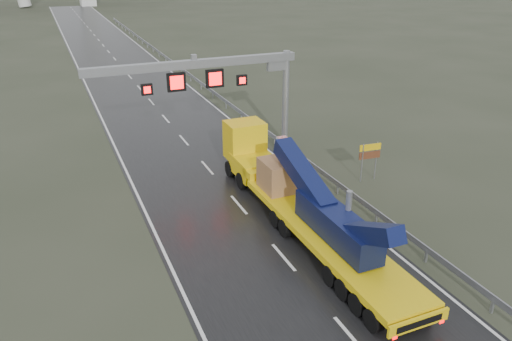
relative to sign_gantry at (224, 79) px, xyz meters
name	(u,v)px	position (x,y,z in m)	size (l,w,h in m)	color
ground	(325,307)	(-2.10, -17.99, -5.61)	(400.00, 400.00, 0.00)	#2D3223
road	(140,88)	(-2.10, 22.01, -5.60)	(11.00, 200.00, 0.02)	black
guardrail	(222,99)	(4.00, 12.01, -4.91)	(0.20, 140.00, 1.40)	gray
sign_gantry	(224,79)	(0.00, 0.00, 0.00)	(14.90, 1.20, 7.42)	beige
heavy_haul_truck	(290,189)	(0.05, -10.29, -3.94)	(2.85, 18.44, 4.32)	yellow
exit_sign_pair	(370,155)	(6.90, -7.99, -3.82)	(1.49, 0.19, 2.56)	gray
striped_barrier	(282,145)	(3.90, -1.34, -5.00)	(0.73, 0.39, 1.23)	red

